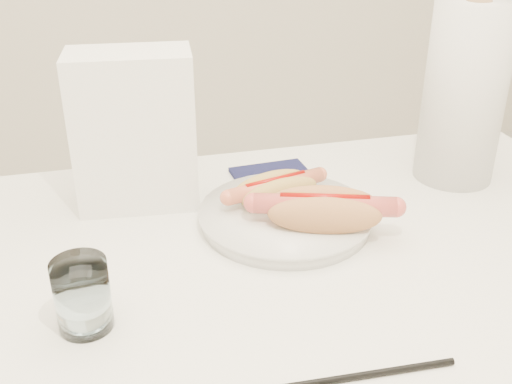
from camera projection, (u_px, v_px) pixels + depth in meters
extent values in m
cube|color=white|center=(261.00, 290.00, 0.80)|extent=(1.20, 0.80, 0.04)
cylinder|color=silver|center=(453.00, 302.00, 1.38)|extent=(0.04, 0.04, 0.71)
cylinder|color=silver|center=(285.00, 218.00, 0.90)|extent=(0.27, 0.27, 0.02)
ellipsoid|color=tan|center=(280.00, 193.00, 0.91)|extent=(0.13, 0.06, 0.04)
ellipsoid|color=tan|center=(271.00, 185.00, 0.93)|extent=(0.13, 0.06, 0.04)
ellipsoid|color=tan|center=(275.00, 195.00, 0.92)|extent=(0.12, 0.08, 0.02)
cylinder|color=#DD6F4E|center=(275.00, 186.00, 0.91)|extent=(0.16, 0.06, 0.02)
cylinder|color=#990A05|center=(276.00, 180.00, 0.91)|extent=(0.10, 0.03, 0.01)
ellipsoid|color=#C17F4B|center=(325.00, 216.00, 0.83)|extent=(0.16, 0.09, 0.05)
ellipsoid|color=#C17F4B|center=(324.00, 203.00, 0.87)|extent=(0.16, 0.09, 0.05)
ellipsoid|color=#C17F4B|center=(324.00, 217.00, 0.86)|extent=(0.15, 0.10, 0.03)
cylinder|color=#D5534B|center=(324.00, 205.00, 0.85)|extent=(0.20, 0.09, 0.03)
cylinder|color=#990A05|center=(325.00, 197.00, 0.84)|extent=(0.12, 0.05, 0.01)
cylinder|color=silver|center=(82.00, 295.00, 0.68)|extent=(0.06, 0.06, 0.09)
cylinder|color=black|center=(344.00, 378.00, 0.62)|extent=(0.24, 0.02, 0.01)
cube|color=white|center=(134.00, 131.00, 0.92)|extent=(0.19, 0.12, 0.24)
cube|color=#111438|center=(276.00, 180.00, 1.03)|extent=(0.14, 0.14, 0.01)
cylinder|color=silver|center=(464.00, 94.00, 0.99)|extent=(0.16, 0.16, 0.29)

